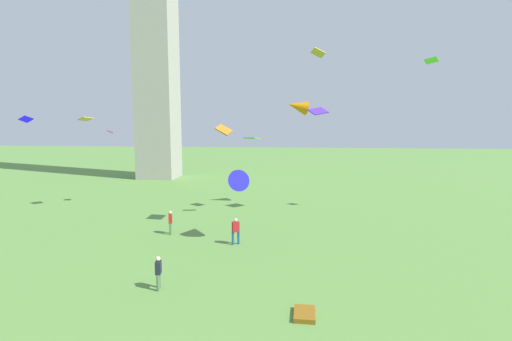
# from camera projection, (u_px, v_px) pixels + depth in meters

# --- Properties ---
(person_0) EXTENTS (0.32, 0.51, 1.67)m
(person_0) POSITION_uv_depth(u_px,v_px,m) (158.00, 271.00, 18.72)
(person_0) COLOR #51754C
(person_0) RESTS_ON ground_plane
(person_1) EXTENTS (0.54, 0.46, 1.80)m
(person_1) POSITION_uv_depth(u_px,v_px,m) (236.00, 230.00, 25.68)
(person_1) COLOR #235693
(person_1) RESTS_ON ground_plane
(person_2) EXTENTS (0.38, 0.52, 1.73)m
(person_2) POSITION_uv_depth(u_px,v_px,m) (170.00, 221.00, 28.09)
(person_2) COLOR #51754C
(person_2) RESTS_ON ground_plane
(kite_flying_0) EXTENTS (2.38, 1.94, 1.65)m
(kite_flying_0) POSITION_uv_depth(u_px,v_px,m) (297.00, 106.00, 35.80)
(kite_flying_0) COLOR #C97706
(kite_flying_1) EXTENTS (0.89, 0.99, 0.39)m
(kite_flying_1) POSITION_uv_depth(u_px,v_px,m) (110.00, 132.00, 36.97)
(kite_flying_1) COLOR #CA25A1
(kite_flying_2) EXTENTS (1.89, 1.71, 0.78)m
(kite_flying_2) POSITION_uv_depth(u_px,v_px,m) (318.00, 111.00, 33.25)
(kite_flying_2) COLOR #5128D8
(kite_flying_3) EXTENTS (1.23, 1.08, 0.53)m
(kite_flying_3) POSITION_uv_depth(u_px,v_px,m) (431.00, 60.00, 31.71)
(kite_flying_3) COLOR #55D432
(kite_flying_4) EXTENTS (0.95, 0.64, 0.52)m
(kite_flying_4) POSITION_uv_depth(u_px,v_px,m) (26.00, 119.00, 26.28)
(kite_flying_4) COLOR #0C09DC
(kite_flying_5) EXTENTS (1.64, 1.54, 0.21)m
(kite_flying_5) POSITION_uv_depth(u_px,v_px,m) (252.00, 138.00, 34.85)
(kite_flying_5) COLOR #56BF2E
(kite_flying_6) EXTENTS (1.63, 1.52, 0.41)m
(kite_flying_6) POSITION_uv_depth(u_px,v_px,m) (86.00, 119.00, 34.81)
(kite_flying_6) COLOR gold
(kite_flying_7) EXTENTS (1.17, 0.86, 0.71)m
(kite_flying_7) POSITION_uv_depth(u_px,v_px,m) (318.00, 53.00, 28.96)
(kite_flying_7) COLOR gold
(kite_flying_8) EXTENTS (2.31, 2.82, 2.05)m
(kite_flying_8) POSITION_uv_depth(u_px,v_px,m) (235.00, 183.00, 26.78)
(kite_flying_8) COLOR #211FD2
(kite_flying_9) EXTENTS (1.16, 1.56, 0.92)m
(kite_flying_9) POSITION_uv_depth(u_px,v_px,m) (224.00, 130.00, 29.37)
(kite_flying_9) COLOR #C37517
(kite_bundle_0) EXTENTS (0.93, 1.35, 0.20)m
(kite_bundle_0) POSITION_uv_depth(u_px,v_px,m) (304.00, 314.00, 16.21)
(kite_bundle_0) COLOR brown
(kite_bundle_0) RESTS_ON ground_plane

